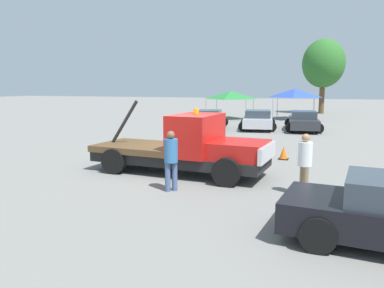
{
  "coord_description": "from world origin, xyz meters",
  "views": [
    {
      "loc": [
        4.65,
        -11.95,
        3.03
      ],
      "look_at": [
        0.5,
        0.0,
        1.05
      ],
      "focal_mm": 35.0,
      "sensor_mm": 36.0,
      "label": 1
    }
  ],
  "objects_px": {
    "person_at_hood": "(171,157)",
    "canopy_tent_green": "(231,95)",
    "person_near_truck": "(305,160)",
    "parked_car_silver": "(258,120)",
    "tow_truck": "(188,148)",
    "traffic_cone": "(284,153)",
    "tree_left": "(324,64)",
    "parked_car_teal": "(209,120)",
    "canopy_tent_blue": "(295,93)",
    "parked_car_charcoal": "(303,121)"
  },
  "relations": [
    {
      "from": "person_at_hood",
      "to": "canopy_tent_green",
      "type": "xyz_separation_m",
      "value": [
        -3.9,
        23.72,
        1.17
      ]
    },
    {
      "from": "person_at_hood",
      "to": "canopy_tent_green",
      "type": "bearing_deg",
      "value": 146.52
    },
    {
      "from": "person_near_truck",
      "to": "parked_car_silver",
      "type": "relative_size",
      "value": 0.35
    },
    {
      "from": "tow_truck",
      "to": "traffic_cone",
      "type": "xyz_separation_m",
      "value": [
        2.87,
        3.73,
        -0.65
      ]
    },
    {
      "from": "tree_left",
      "to": "canopy_tent_green",
      "type": "bearing_deg",
      "value": -127.91
    },
    {
      "from": "parked_car_teal",
      "to": "canopy_tent_blue",
      "type": "bearing_deg",
      "value": -36.44
    },
    {
      "from": "parked_car_charcoal",
      "to": "tree_left",
      "type": "height_order",
      "value": "tree_left"
    },
    {
      "from": "parked_car_charcoal",
      "to": "parked_car_silver",
      "type": "bearing_deg",
      "value": 87.01
    },
    {
      "from": "parked_car_teal",
      "to": "parked_car_silver",
      "type": "distance_m",
      "value": 3.39
    },
    {
      "from": "parked_car_charcoal",
      "to": "traffic_cone",
      "type": "relative_size",
      "value": 8.97
    },
    {
      "from": "person_at_hood",
      "to": "parked_car_teal",
      "type": "xyz_separation_m",
      "value": [
        -3.47,
        15.57,
        -0.37
      ]
    },
    {
      "from": "person_near_truck",
      "to": "canopy_tent_blue",
      "type": "xyz_separation_m",
      "value": [
        -2.02,
        24.69,
        1.38
      ]
    },
    {
      "from": "tow_truck",
      "to": "canopy_tent_blue",
      "type": "xyz_separation_m",
      "value": [
        1.88,
        23.33,
        1.47
      ]
    },
    {
      "from": "parked_car_charcoal",
      "to": "canopy_tent_green",
      "type": "distance_m",
      "value": 9.88
    },
    {
      "from": "tow_truck",
      "to": "person_near_truck",
      "type": "relative_size",
      "value": 3.68
    },
    {
      "from": "tow_truck",
      "to": "person_at_hood",
      "type": "distance_m",
      "value": 2.19
    },
    {
      "from": "traffic_cone",
      "to": "canopy_tent_green",
      "type": "bearing_deg",
      "value": 110.06
    },
    {
      "from": "parked_car_teal",
      "to": "tree_left",
      "type": "relative_size",
      "value": 0.64
    },
    {
      "from": "tow_truck",
      "to": "parked_car_charcoal",
      "type": "xyz_separation_m",
      "value": [
        3.11,
        14.5,
        -0.26
      ]
    },
    {
      "from": "parked_car_silver",
      "to": "parked_car_charcoal",
      "type": "relative_size",
      "value": 1.0
    },
    {
      "from": "canopy_tent_green",
      "to": "tree_left",
      "type": "distance_m",
      "value": 13.13
    },
    {
      "from": "person_at_hood",
      "to": "parked_car_silver",
      "type": "height_order",
      "value": "person_at_hood"
    },
    {
      "from": "parked_car_teal",
      "to": "tree_left",
      "type": "distance_m",
      "value": 20.21
    },
    {
      "from": "traffic_cone",
      "to": "parked_car_charcoal",
      "type": "bearing_deg",
      "value": 88.72
    },
    {
      "from": "parked_car_teal",
      "to": "person_near_truck",
      "type": "bearing_deg",
      "value": -163.54
    },
    {
      "from": "parked_car_charcoal",
      "to": "canopy_tent_green",
      "type": "xyz_separation_m",
      "value": [
        -6.75,
        7.05,
        1.53
      ]
    },
    {
      "from": "parked_car_teal",
      "to": "tow_truck",
      "type": "bearing_deg",
      "value": -175.79
    },
    {
      "from": "parked_car_silver",
      "to": "parked_car_teal",
      "type": "bearing_deg",
      "value": 97.46
    },
    {
      "from": "canopy_tent_green",
      "to": "canopy_tent_blue",
      "type": "bearing_deg",
      "value": 17.82
    },
    {
      "from": "canopy_tent_green",
      "to": "canopy_tent_blue",
      "type": "relative_size",
      "value": 1.05
    },
    {
      "from": "canopy_tent_blue",
      "to": "person_near_truck",
      "type": "bearing_deg",
      "value": -85.33
    },
    {
      "from": "person_near_truck",
      "to": "tree_left",
      "type": "xyz_separation_m",
      "value": [
        0.28,
        32.96,
        4.38
      ]
    },
    {
      "from": "person_near_truck",
      "to": "tree_left",
      "type": "height_order",
      "value": "tree_left"
    },
    {
      "from": "parked_car_charcoal",
      "to": "canopy_tent_blue",
      "type": "bearing_deg",
      "value": 1.77
    },
    {
      "from": "tow_truck",
      "to": "canopy_tent_blue",
      "type": "distance_m",
      "value": 23.45
    },
    {
      "from": "person_at_hood",
      "to": "parked_car_charcoal",
      "type": "distance_m",
      "value": 16.92
    },
    {
      "from": "person_at_hood",
      "to": "parked_car_teal",
      "type": "relative_size",
      "value": 0.34
    },
    {
      "from": "parked_car_charcoal",
      "to": "person_near_truck",
      "type": "bearing_deg",
      "value": 176.76
    },
    {
      "from": "person_at_hood",
      "to": "parked_car_silver",
      "type": "xyz_separation_m",
      "value": [
        -0.2,
        16.51,
        -0.37
      ]
    },
    {
      "from": "parked_car_charcoal",
      "to": "canopy_tent_blue",
      "type": "distance_m",
      "value": 9.08
    },
    {
      "from": "parked_car_charcoal",
      "to": "canopy_tent_blue",
      "type": "xyz_separation_m",
      "value": [
        -1.22,
        8.83,
        1.73
      ]
    },
    {
      "from": "parked_car_teal",
      "to": "canopy_tent_blue",
      "type": "distance_m",
      "value": 11.3
    },
    {
      "from": "person_near_truck",
      "to": "parked_car_silver",
      "type": "height_order",
      "value": "person_near_truck"
    },
    {
      "from": "parked_car_teal",
      "to": "tree_left",
      "type": "bearing_deg",
      "value": -31.39
    },
    {
      "from": "canopy_tent_green",
      "to": "person_at_hood",
      "type": "bearing_deg",
      "value": -80.67
    },
    {
      "from": "parked_car_charcoal",
      "to": "canopy_tent_blue",
      "type": "relative_size",
      "value": 1.42
    },
    {
      "from": "tow_truck",
      "to": "traffic_cone",
      "type": "height_order",
      "value": "tow_truck"
    },
    {
      "from": "parked_car_teal",
      "to": "traffic_cone",
      "type": "distance_m",
      "value": 11.42
    },
    {
      "from": "person_at_hood",
      "to": "traffic_cone",
      "type": "distance_m",
      "value": 6.5
    },
    {
      "from": "person_at_hood",
      "to": "tree_left",
      "type": "bearing_deg",
      "value": 130.56
    }
  ]
}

